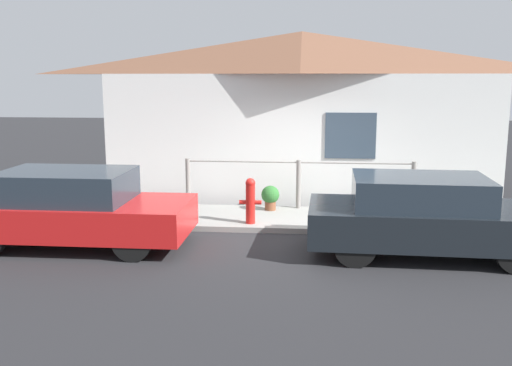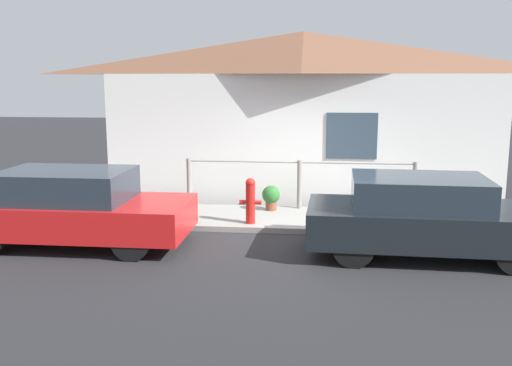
{
  "view_description": "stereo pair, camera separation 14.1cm",
  "coord_description": "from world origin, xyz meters",
  "px_view_note": "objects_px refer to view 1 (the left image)",
  "views": [
    {
      "loc": [
        0.23,
        -10.27,
        2.87
      ],
      "look_at": [
        -0.78,
        0.3,
        0.9
      ],
      "focal_mm": 40.0,
      "sensor_mm": 36.0,
      "label": 1
    },
    {
      "loc": [
        0.37,
        -10.26,
        2.87
      ],
      "look_at": [
        -0.78,
        0.3,
        0.9
      ],
      "focal_mm": 40.0,
      "sensor_mm": 36.0,
      "label": 2
    }
  ],
  "objects_px": {
    "car_right": "(426,216)",
    "car_left": "(73,208)",
    "potted_plant_near_hydrant": "(270,196)",
    "fire_hydrant": "(250,200)"
  },
  "relations": [
    {
      "from": "car_right",
      "to": "fire_hydrant",
      "type": "distance_m",
      "value": 3.32
    },
    {
      "from": "car_left",
      "to": "potted_plant_near_hydrant",
      "type": "relative_size",
      "value": 7.51
    },
    {
      "from": "car_left",
      "to": "fire_hydrant",
      "type": "bearing_deg",
      "value": 25.98
    },
    {
      "from": "car_left",
      "to": "potted_plant_near_hydrant",
      "type": "bearing_deg",
      "value": 38.72
    },
    {
      "from": "fire_hydrant",
      "to": "car_right",
      "type": "bearing_deg",
      "value": -25.01
    },
    {
      "from": "car_left",
      "to": "car_right",
      "type": "bearing_deg",
      "value": 0.26
    },
    {
      "from": "car_left",
      "to": "car_right",
      "type": "distance_m",
      "value": 5.92
    },
    {
      "from": "car_right",
      "to": "car_left",
      "type": "bearing_deg",
      "value": -178.12
    },
    {
      "from": "car_left",
      "to": "potted_plant_near_hydrant",
      "type": "distance_m",
      "value": 4.11
    },
    {
      "from": "car_right",
      "to": "fire_hydrant",
      "type": "xyz_separation_m",
      "value": [
        -3.0,
        1.4,
        -0.1
      ]
    }
  ]
}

